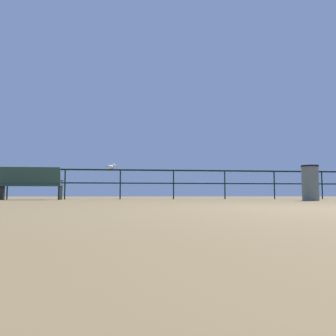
% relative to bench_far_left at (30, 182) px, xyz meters
% --- Properties ---
extents(pier_railing, '(19.60, 0.05, 1.00)m').
position_rel_bench_far_left_xyz_m(pier_railing, '(5.29, 0.84, 0.21)').
color(pier_railing, black).
rests_on(pier_railing, ground_plane).
extents(bench_far_left, '(1.79, 0.68, 0.97)m').
position_rel_bench_far_left_xyz_m(bench_far_left, '(0.00, 0.00, 0.00)').
color(bench_far_left, '#28443B').
rests_on(bench_far_left, ground_plane).
extents(seagull_on_rail, '(0.37, 0.25, 0.19)m').
position_rel_bench_far_left_xyz_m(seagull_on_rail, '(2.32, 0.85, 0.55)').
color(seagull_on_rail, silver).
rests_on(seagull_on_rail, pier_railing).
extents(trash_bin, '(0.42, 0.42, 0.88)m').
position_rel_bench_far_left_xyz_m(trash_bin, '(7.39, -2.49, -0.08)').
color(trash_bin, slate).
rests_on(trash_bin, ground_plane).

